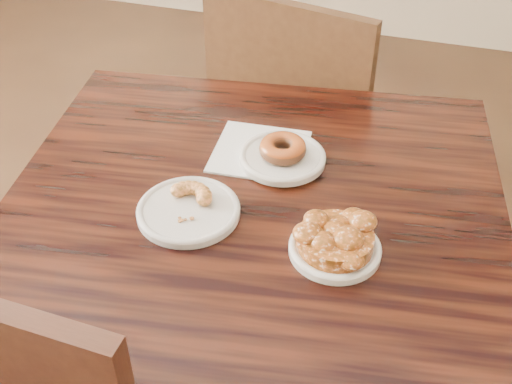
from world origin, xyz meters
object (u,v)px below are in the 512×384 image
(cafe_table, at_px, (252,348))
(glazed_donut, at_px, (283,148))
(apple_fritter, at_px, (336,237))
(cruller_fragment, at_px, (188,203))
(chair_far, at_px, (314,132))

(cafe_table, bearing_deg, glazed_donut, 76.07)
(apple_fritter, relative_size, cruller_fragment, 1.76)
(apple_fritter, distance_m, cruller_fragment, 0.25)
(chair_far, bearing_deg, cafe_table, 105.31)
(chair_far, bearing_deg, apple_fritter, 116.52)
(chair_far, relative_size, apple_fritter, 5.57)
(cafe_table, relative_size, cruller_fragment, 9.37)
(chair_far, distance_m, apple_fritter, 0.85)
(chair_far, relative_size, cruller_fragment, 9.80)
(cafe_table, distance_m, cruller_fragment, 0.41)
(glazed_donut, height_order, apple_fritter, apple_fritter)
(chair_far, xyz_separation_m, glazed_donut, (0.05, -0.56, 0.33))
(glazed_donut, bearing_deg, cruller_fragment, -121.39)
(chair_far, bearing_deg, cruller_fragment, 97.65)
(chair_far, relative_size, glazed_donut, 10.36)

